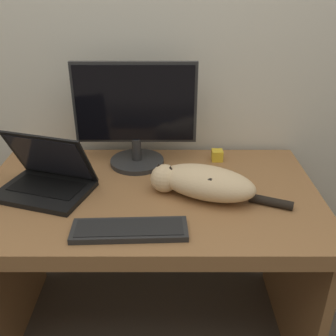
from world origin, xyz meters
TOP-DOWN VIEW (x-y plane):
  - wall_back at (0.00, 0.83)m, footprint 6.40×0.06m
  - desk at (0.00, 0.38)m, footprint 1.30×0.77m
  - monitor at (-0.06, 0.62)m, footprint 0.51×0.23m
  - laptop at (-0.39, 0.39)m, footprint 0.39×0.33m
  - external_keyboard at (-0.05, 0.12)m, footprint 0.38×0.13m
  - cat at (0.20, 0.35)m, footprint 0.51×0.30m
  - small_toy at (0.29, 0.66)m, footprint 0.05×0.05m

SIDE VIEW (x-z plane):
  - desk at x=0.00m, z-range 0.21..0.96m
  - external_keyboard at x=-0.05m, z-range 0.75..0.77m
  - small_toy at x=0.29m, z-range 0.75..0.80m
  - laptop at x=-0.39m, z-range 0.68..0.91m
  - cat at x=0.20m, z-range 0.75..0.87m
  - monitor at x=-0.06m, z-range 0.75..1.19m
  - wall_back at x=0.00m, z-range 0.00..2.60m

